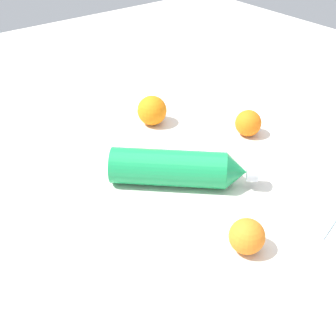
% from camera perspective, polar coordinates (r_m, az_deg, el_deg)
% --- Properties ---
extents(ground_plane, '(2.40, 2.40, 0.00)m').
position_cam_1_polar(ground_plane, '(0.98, -0.73, -1.30)').
color(ground_plane, silver).
extents(water_bottle, '(0.27, 0.25, 0.08)m').
position_cam_1_polar(water_bottle, '(0.94, 1.49, -0.08)').
color(water_bottle, '#198C4C').
rests_on(water_bottle, ground_plane).
extents(orange_0, '(0.08, 0.08, 0.08)m').
position_cam_1_polar(orange_0, '(1.17, -2.06, 7.36)').
color(orange_0, orange).
rests_on(orange_0, ground_plane).
extents(orange_1, '(0.06, 0.06, 0.06)m').
position_cam_1_polar(orange_1, '(0.80, 10.05, -8.60)').
color(orange_1, orange).
rests_on(orange_1, ground_plane).
extents(orange_2, '(0.07, 0.07, 0.07)m').
position_cam_1_polar(orange_2, '(1.14, 10.22, 5.67)').
color(orange_2, orange).
rests_on(orange_2, ground_plane).
extents(folded_napkin, '(0.18, 0.16, 0.01)m').
position_cam_1_polar(folded_napkin, '(0.95, 17.49, -4.44)').
color(folded_napkin, '#99BFD8').
rests_on(folded_napkin, ground_plane).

